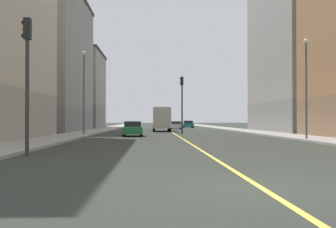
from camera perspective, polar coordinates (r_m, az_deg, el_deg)
name	(u,v)px	position (r m, az deg, el deg)	size (l,w,h in m)	color
ground_plane	(260,187)	(9.67, 12.51, -9.80)	(400.00, 400.00, 0.00)	#2E332C
sidewalk_left	(239,130)	(59.52, 9.67, -2.17)	(3.45, 168.00, 0.15)	#9E9B93
sidewalk_right	(99,130)	(58.72, -9.42, -2.19)	(3.45, 168.00, 0.15)	#9E9B93
lane_center_stripe	(169,131)	(58.31, 0.19, -2.28)	(0.16, 154.00, 0.01)	#E5D14C
building_left_mid	(298,44)	(54.45, 17.43, 9.14)	(8.49, 19.65, 21.74)	gray
building_right_midblock	(50,62)	(56.24, -15.87, 6.83)	(8.49, 20.84, 17.88)	slate
building_right_distant	(78,90)	(76.12, -12.20, 3.26)	(8.49, 15.07, 13.73)	slate
traffic_light_right_near	(27,66)	(18.60, -18.78, 6.22)	(0.40, 0.32, 5.81)	#2D2D2D
traffic_light_median_far	(182,97)	(44.63, 1.92, 2.34)	(0.40, 0.32, 6.14)	#2D2D2D
street_lamp_left_near	(306,78)	(31.65, 18.42, 4.69)	(0.36, 0.36, 7.23)	#4C4C51
street_lamp_right_near	(84,84)	(38.96, -11.46, 4.00)	(0.36, 0.36, 7.68)	#4C4C51
car_silver	(176,125)	(68.99, 1.09, -1.54)	(1.93, 4.14, 1.27)	silver
car_teal	(188,124)	(78.47, 2.75, -1.42)	(1.95, 4.08, 1.36)	#196670
car_green	(133,129)	(38.68, -4.87, -2.05)	(1.92, 4.57, 1.38)	#1E6B38
box_truck	(162,119)	(54.28, -0.89, -0.67)	(2.30, 7.84, 3.09)	beige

